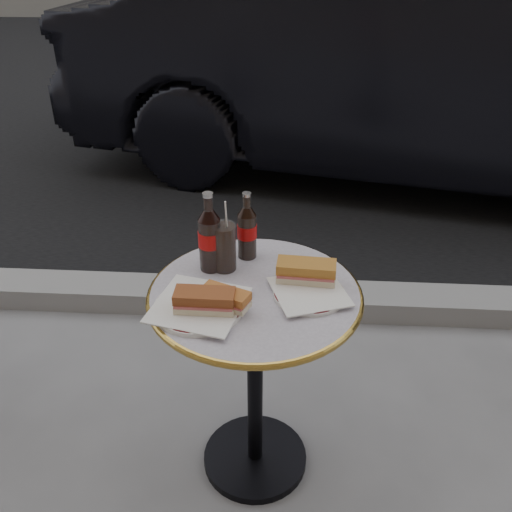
# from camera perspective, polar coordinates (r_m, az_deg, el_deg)

# --- Properties ---
(ground) EXTENTS (80.00, 80.00, 0.00)m
(ground) POSITION_cam_1_polar(r_m,az_deg,el_deg) (2.15, -0.09, -19.71)
(ground) COLOR gray
(ground) RESTS_ON ground
(asphalt_road) EXTENTS (40.00, 8.00, 0.00)m
(asphalt_road) POSITION_cam_1_polar(r_m,az_deg,el_deg) (6.55, 2.86, 16.89)
(asphalt_road) COLOR black
(asphalt_road) RESTS_ON ground
(curb) EXTENTS (40.00, 0.20, 0.12)m
(curb) POSITION_cam_1_polar(r_m,az_deg,el_deg) (2.77, 1.12, -4.32)
(curb) COLOR gray
(curb) RESTS_ON ground
(bistro_table) EXTENTS (0.62, 0.62, 0.73)m
(bistro_table) POSITION_cam_1_polar(r_m,az_deg,el_deg) (1.87, -0.10, -12.71)
(bistro_table) COLOR #BAB2C4
(bistro_table) RESTS_ON ground
(plate_left) EXTENTS (0.33, 0.33, 0.01)m
(plate_left) POSITION_cam_1_polar(r_m,az_deg,el_deg) (1.57, -5.75, -5.11)
(plate_left) COLOR white
(plate_left) RESTS_ON bistro_table
(plate_right) EXTENTS (0.24, 0.24, 0.01)m
(plate_right) POSITION_cam_1_polar(r_m,az_deg,el_deg) (1.62, 5.34, -3.77)
(plate_right) COLOR white
(plate_right) RESTS_ON bistro_table
(sandwich_left_a) EXTENTS (0.16, 0.08, 0.06)m
(sandwich_left_a) POSITION_cam_1_polar(r_m,az_deg,el_deg) (1.53, -5.15, -4.55)
(sandwich_left_a) COLOR brown
(sandwich_left_a) RESTS_ON plate_left
(sandwich_left_b) EXTENTS (0.15, 0.11, 0.05)m
(sandwich_left_b) POSITION_cam_1_polar(r_m,az_deg,el_deg) (1.55, -3.07, -4.28)
(sandwich_left_b) COLOR #B7682E
(sandwich_left_b) RESTS_ON plate_left
(sandwich_right) EXTENTS (0.17, 0.09, 0.06)m
(sandwich_right) POSITION_cam_1_polar(r_m,az_deg,el_deg) (1.65, 5.03, -1.63)
(sandwich_right) COLOR #B7762E
(sandwich_right) RESTS_ON plate_right
(cola_bottle_left) EXTENTS (0.07, 0.07, 0.25)m
(cola_bottle_left) POSITION_cam_1_polar(r_m,az_deg,el_deg) (1.68, -4.67, 2.42)
(cola_bottle_left) COLOR black
(cola_bottle_left) RESTS_ON bistro_table
(cola_bottle_right) EXTENTS (0.07, 0.07, 0.22)m
(cola_bottle_right) POSITION_cam_1_polar(r_m,az_deg,el_deg) (1.74, -0.91, 3.08)
(cola_bottle_right) COLOR black
(cola_bottle_right) RESTS_ON bistro_table
(cola_glass) EXTENTS (0.10, 0.10, 0.15)m
(cola_glass) POSITION_cam_1_polar(r_m,az_deg,el_deg) (1.70, -3.21, 0.92)
(cola_glass) COLOR black
(cola_glass) RESTS_ON bistro_table
(parked_car) EXTENTS (2.56, 4.95, 1.55)m
(parked_car) POSITION_cam_1_polar(r_m,az_deg,el_deg) (4.20, 16.10, 18.18)
(parked_car) COLOR black
(parked_car) RESTS_ON ground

